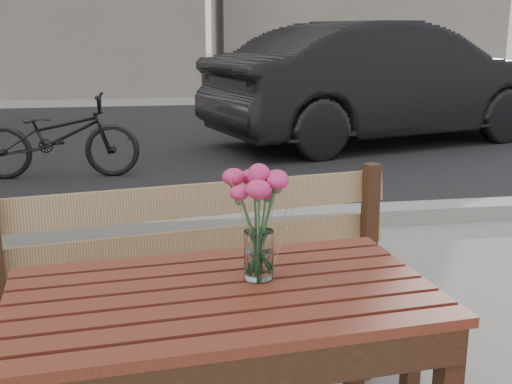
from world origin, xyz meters
TOP-DOWN VIEW (x-y plane):
  - street at (0.00, 5.06)m, footprint 30.00×8.12m
  - main_table at (-0.03, 0.19)m, footprint 1.23×0.79m
  - main_bench at (-0.04, 0.68)m, footprint 1.56×0.69m
  - main_vase at (0.09, 0.27)m, footprint 0.18×0.18m
  - parked_car at (2.76, 6.41)m, footprint 4.87×2.81m
  - bicycle at (-1.11, 4.96)m, footprint 1.57×0.59m

SIDE VIEW (x-z plane):
  - street at x=0.00m, z-range -0.03..0.09m
  - bicycle at x=-1.11m, z-range 0.00..0.82m
  - main_bench at x=-0.04m, z-range 0.10..1.04m
  - main_table at x=-0.03m, z-range 0.24..0.96m
  - parked_car at x=2.76m, z-range 0.00..1.52m
  - main_vase at x=0.09m, z-range 0.76..1.10m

